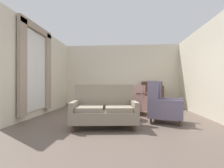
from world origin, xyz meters
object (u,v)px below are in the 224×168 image
coffee_table (122,105)px  sideboard (152,95)px  porcelain_vase (121,97)px  armchair_near_sideboard (162,105)px  side_table (142,101)px  armchair_beside_settee (111,100)px  armchair_far_left (136,102)px  settee (104,110)px

coffee_table → sideboard: (1.33, 2.83, 0.13)m
sideboard → porcelain_vase: bearing=-115.6°
porcelain_vase → armchair_near_sideboard: size_ratio=0.30×
coffee_table → porcelain_vase: 0.23m
coffee_table → side_table: (0.66, 0.76, 0.04)m
coffee_table → sideboard: size_ratio=0.80×
armchair_beside_settee → armchair_far_left: (0.91, -0.38, 0.00)m
armchair_beside_settee → sideboard: (1.78, 1.53, 0.12)m
coffee_table → armchair_beside_settee: 1.38m
armchair_near_sideboard → coffee_table: bearing=90.3°
coffee_table → armchair_near_sideboard: 1.17m
armchair_far_left → side_table: bearing=168.3°
armchair_far_left → sideboard: 2.10m
armchair_beside_settee → armchair_near_sideboard: 2.28m
settee → sideboard: 4.18m
coffee_table → armchair_far_left: bearing=63.6°
settee → armchair_beside_settee: bearing=85.0°
porcelain_vase → armchair_beside_settee: (-0.44, 1.28, -0.21)m
armchair_beside_settee → coffee_table: bearing=102.0°
porcelain_vase → armchair_far_left: 1.04m
coffee_table → armchair_near_sideboard: bearing=-18.1°
armchair_beside_settee → side_table: (1.11, -0.55, 0.02)m
armchair_far_left → sideboard: sideboard is taller
porcelain_vase → side_table: bearing=47.6°
settee → porcelain_vase: bearing=62.2°
porcelain_vase → settee: size_ratio=0.21×
armchair_beside_settee → side_table: 1.24m
armchair_far_left → armchair_near_sideboard: (0.65, -1.29, 0.03)m
settee → side_table: bearing=52.2°
side_table → porcelain_vase: bearing=-132.4°
porcelain_vase → armchair_beside_settee: size_ratio=0.33×
armchair_beside_settee → armchair_near_sideboard: armchair_near_sideboard is taller
armchair_far_left → sideboard: size_ratio=0.92×
sideboard → settee: bearing=-114.6°
armchair_beside_settee → settee: bearing=84.2°
armchair_beside_settee → sideboard: size_ratio=0.86×
coffee_table → settee: size_ratio=0.58×
settee → sideboard: sideboard is taller
armchair_beside_settee → sideboard: 2.35m
armchair_far_left → armchair_near_sideboard: bearing=144.9°
settee → armchair_near_sideboard: (1.51, 0.60, 0.05)m
coffee_table → armchair_beside_settee: bearing=109.0°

